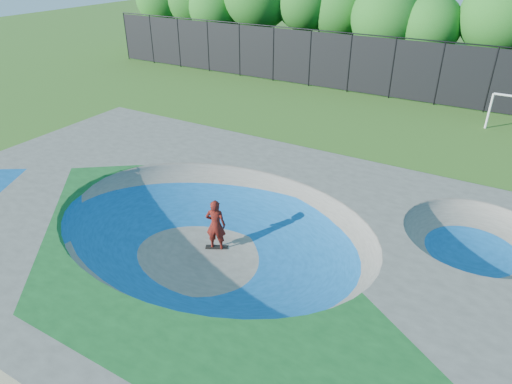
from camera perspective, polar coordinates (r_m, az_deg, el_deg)
ground at (r=15.55m, az=-5.40°, el=-8.21°), size 120.00×120.00×0.00m
skate_deck at (r=15.12m, az=-5.53°, el=-5.94°), size 22.00×14.00×1.50m
skater at (r=15.49m, az=-5.06°, el=-4.12°), size 0.80×0.66×1.89m
skateboard at (r=16.00m, az=-4.92°, el=-6.89°), size 0.79×0.56×0.05m
fence at (r=32.68m, az=16.72°, el=14.72°), size 48.09×0.09×4.04m
treeline at (r=37.30m, az=17.13°, el=20.93°), size 52.58×7.39×8.63m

